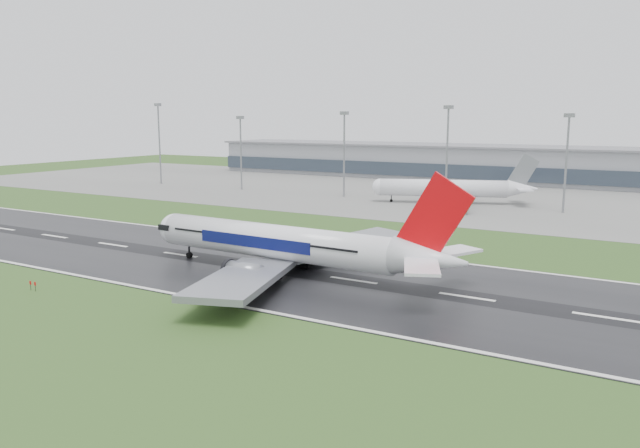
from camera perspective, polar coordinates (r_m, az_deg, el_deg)
The scene contains 12 objects.
ground at distance 129.06m, azimuth -12.90°, elevation -2.85°, with size 520.00×520.00×0.00m, color #28481A.
runway at distance 129.05m, azimuth -12.90°, elevation -2.83°, with size 400.00×45.00×0.10m, color black.
apron at distance 234.95m, azimuth 8.32°, elevation 2.96°, with size 400.00×130.00×0.08m, color slate.
terminal at distance 290.59m, azimuth 12.80°, elevation 5.60°, with size 240.00×36.00×15.00m, color gray.
main_airliner at distance 108.24m, azimuth -2.52°, elevation 0.11°, with size 63.74×60.71×18.82m, color white, non-canonical shape.
parked_airliner at distance 205.88m, azimuth 12.07°, elevation 4.12°, with size 54.33×50.59×15.93m, color white, non-canonical shape.
runway_sign at distance 95.23m, azimuth -11.41°, elevation -7.00°, with size 2.30×0.26×1.04m, color black, non-canonical shape.
floodmast_0 at distance 270.23m, azimuth -14.75°, elevation 7.11°, with size 0.64×0.64×32.81m, color gray.
floodmast_1 at distance 241.95m, azimuth -7.39°, elevation 6.43°, with size 0.64×0.64×27.48m, color gray.
floodmast_2 at distance 217.25m, azimuth 2.26°, elevation 6.32°, with size 0.64×0.64×28.98m, color gray.
floodmast_3 at distance 202.41m, azimuth 11.76°, elevation 6.11°, with size 0.64×0.64×30.68m, color gray.
floodmast_4 at distance 194.14m, azimuth 21.98°, elevation 5.06°, with size 0.64×0.64×28.03m, color gray.
Camera 1 is at (86.47, -91.69, 27.81)m, focal length 34.28 mm.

